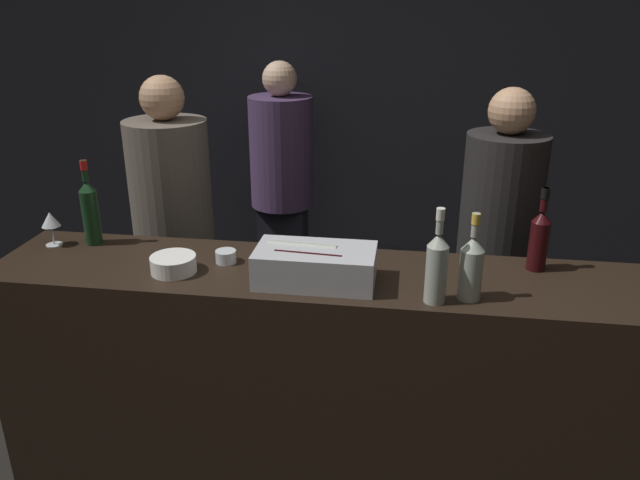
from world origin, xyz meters
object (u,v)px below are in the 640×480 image
at_px(red_wine_bottle_burgundy, 90,210).
at_px(person_grey_polo, 282,180).
at_px(wine_glass, 50,221).
at_px(person_blond_tee, 174,226).
at_px(candle_votive, 226,256).
at_px(red_wine_bottle_black_foil, 539,237).
at_px(person_in_hoodie, 497,241).
at_px(white_wine_bottle, 437,265).
at_px(bowl_white, 173,264).
at_px(rose_wine_bottle, 471,266).
at_px(ice_bin_with_bottles, 313,264).

distance_m(red_wine_bottle_burgundy, person_grey_polo, 1.57).
bearing_deg(wine_glass, person_blond_tee, 62.27).
relative_size(candle_votive, red_wine_bottle_black_foil, 0.25).
bearing_deg(red_wine_bottle_black_foil, person_grey_polo, 131.53).
bearing_deg(person_in_hoodie, white_wine_bottle, 10.55).
bearing_deg(bowl_white, candle_votive, 34.45).
height_order(rose_wine_bottle, person_grey_polo, person_grey_polo).
bearing_deg(red_wine_bottle_burgundy, person_blond_tee, 74.90).
distance_m(red_wine_bottle_black_foil, person_blond_tee, 1.76).
distance_m(ice_bin_with_bottles, white_wine_bottle, 0.45).
relative_size(rose_wine_bottle, person_blond_tee, 0.19).
bearing_deg(candle_votive, rose_wine_bottle, -10.94).
distance_m(wine_glass, person_in_hoodie, 2.02).
bearing_deg(candle_votive, red_wine_bottle_burgundy, 169.61).
bearing_deg(candle_votive, person_blond_tee, 126.26).
height_order(candle_votive, white_wine_bottle, white_wine_bottle).
distance_m(bowl_white, wine_glass, 0.63).
relative_size(red_wine_bottle_burgundy, red_wine_bottle_black_foil, 1.11).
bearing_deg(bowl_white, wine_glass, 162.81).
bearing_deg(wine_glass, rose_wine_bottle, -8.28).
distance_m(bowl_white, person_grey_polo, 1.70).
distance_m(candle_votive, red_wine_bottle_burgundy, 0.63).
relative_size(red_wine_bottle_burgundy, person_blond_tee, 0.22).
bearing_deg(ice_bin_with_bottles, bowl_white, 179.32).
distance_m(white_wine_bottle, red_wine_bottle_burgundy, 1.45).
bearing_deg(wine_glass, person_grey_polo, 66.34).
xyz_separation_m(red_wine_bottle_burgundy, person_blond_tee, (0.14, 0.53, -0.26)).
bearing_deg(candle_votive, ice_bin_with_bottles, -18.63).
bearing_deg(person_blond_tee, candle_votive, 112.88).
relative_size(ice_bin_with_bottles, red_wine_bottle_black_foil, 1.34).
relative_size(wine_glass, rose_wine_bottle, 0.47).
xyz_separation_m(candle_votive, person_blond_tee, (-0.47, 0.64, -0.13)).
height_order(red_wine_bottle_black_foil, person_in_hoodie, person_in_hoodie).
xyz_separation_m(red_wine_bottle_black_foil, person_in_hoodie, (-0.06, 0.60, -0.26)).
bearing_deg(person_blond_tee, person_grey_polo, -124.44).
distance_m(ice_bin_with_bottles, red_wine_bottle_burgundy, 1.01).
bearing_deg(candle_votive, wine_glass, 174.97).
relative_size(ice_bin_with_bottles, person_grey_polo, 0.27).
bearing_deg(white_wine_bottle, person_in_hoodie, 70.57).
height_order(ice_bin_with_bottles, white_wine_bottle, white_wine_bottle).
relative_size(red_wine_bottle_black_foil, person_grey_polo, 0.20).
bearing_deg(bowl_white, ice_bin_with_bottles, -0.68).
distance_m(wine_glass, candle_votive, 0.77).
height_order(red_wine_bottle_black_foil, person_blond_tee, person_blond_tee).
relative_size(white_wine_bottle, rose_wine_bottle, 1.08).
xyz_separation_m(candle_votive, rose_wine_bottle, (0.92, -0.18, 0.10)).
bearing_deg(ice_bin_with_bottles, white_wine_bottle, -12.27).
bearing_deg(rose_wine_bottle, red_wine_bottle_burgundy, 169.28).
xyz_separation_m(ice_bin_with_bottles, person_grey_polo, (-0.47, 1.70, -0.19)).
relative_size(candle_votive, person_grey_polo, 0.05).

